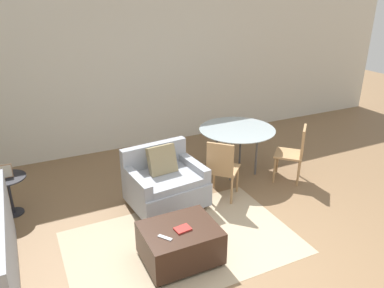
{
  "coord_description": "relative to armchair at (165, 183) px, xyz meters",
  "views": [
    {
      "loc": [
        -1.94,
        -2.57,
        2.83
      ],
      "look_at": [
        0.22,
        1.91,
        0.75
      ],
      "focal_mm": 35.0,
      "sensor_mm": 36.0,
      "label": 1
    }
  ],
  "objects": [
    {
      "name": "side_table",
      "position": [
        -1.95,
        0.67,
        0.06
      ],
      "size": [
        0.48,
        0.48,
        0.55
      ],
      "color": "black",
      "rests_on": "ground_plane"
    },
    {
      "name": "ottoman",
      "position": [
        -0.29,
        -1.17,
        -0.1
      ],
      "size": [
        0.82,
        0.66,
        0.42
      ],
      "color": "#382319",
      "rests_on": "ground_plane"
    },
    {
      "name": "wall_back",
      "position": [
        0.29,
        2.26,
        1.04
      ],
      "size": [
        12.0,
        0.06,
        2.75
      ],
      "color": "beige",
      "rests_on": "ground_plane"
    },
    {
      "name": "tv_remote_primary",
      "position": [
        -0.5,
        -1.26,
        0.09
      ],
      "size": [
        0.13,
        0.16,
        0.01
      ],
      "color": "#B7B7BC",
      "rests_on": "ottoman"
    },
    {
      "name": "book_stack",
      "position": [
        -0.28,
        -1.21,
        0.1
      ],
      "size": [
        0.18,
        0.14,
        0.02
      ],
      "color": "#B72D28",
      "rests_on": "ottoman"
    },
    {
      "name": "area_rug",
      "position": [
        -0.14,
        -0.9,
        -0.33
      ],
      "size": [
        2.7,
        1.72,
        0.01
      ],
      "color": "tan",
      "rests_on": "ground_plane"
    },
    {
      "name": "ground_plane",
      "position": [
        0.29,
        -1.71,
        -0.33
      ],
      "size": [
        20.0,
        20.0,
        0.0
      ],
      "primitive_type": "plane",
      "color": "brown"
    },
    {
      "name": "dining_chair_near_left",
      "position": [
        0.78,
        -0.21,
        0.18
      ],
      "size": [
        0.59,
        0.59,
        0.9
      ],
      "color": "tan",
      "rests_on": "ground_plane"
    },
    {
      "name": "picture_frame",
      "position": [
        -1.95,
        0.67,
        0.3
      ],
      "size": [
        0.17,
        0.07,
        0.18
      ],
      "color": "#8C6647",
      "rests_on": "side_table"
    },
    {
      "name": "dining_table",
      "position": [
        1.44,
        0.45,
        0.35
      ],
      "size": [
        1.21,
        1.21,
        0.75
      ],
      "color": "#99A8AD",
      "rests_on": "ground_plane"
    },
    {
      "name": "dining_chair_near_right",
      "position": [
        2.09,
        -0.21,
        0.18
      ],
      "size": [
        0.59,
        0.59,
        0.9
      ],
      "color": "tan",
      "rests_on": "ground_plane"
    },
    {
      "name": "armchair",
      "position": [
        0.0,
        0.0,
        0.0
      ],
      "size": [
        1.06,
        0.92,
        0.87
      ],
      "color": "#999EA8",
      "rests_on": "ground_plane"
    }
  ]
}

